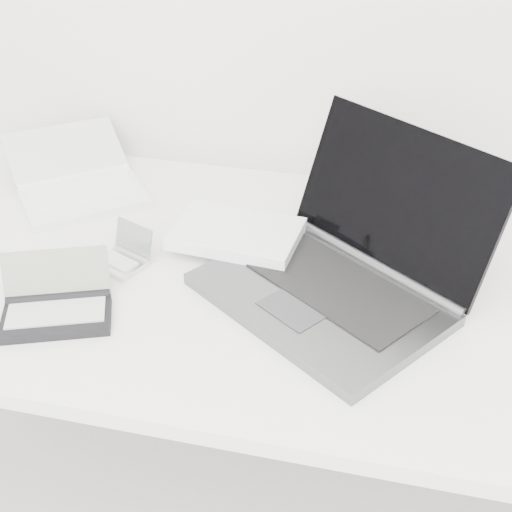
% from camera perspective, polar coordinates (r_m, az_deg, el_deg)
% --- Properties ---
extents(desk, '(1.60, 0.80, 0.73)m').
position_cam_1_polar(desk, '(1.34, 1.64, -3.01)').
color(desk, white).
rests_on(desk, ground).
extents(laptop_large, '(0.61, 0.55, 0.26)m').
position_cam_1_polar(laptop_large, '(1.28, 5.15, -0.43)').
color(laptop_large, '#57595B').
rests_on(laptop_large, desk).
extents(netbook_open_white, '(0.40, 0.41, 0.09)m').
position_cam_1_polar(netbook_open_white, '(1.62, -14.02, 5.60)').
color(netbook_open_white, white).
rests_on(netbook_open_white, desk).
extents(pda_silver, '(0.11, 0.11, 0.07)m').
position_cam_1_polar(pda_silver, '(1.36, -10.52, -0.11)').
color(pda_silver, silver).
rests_on(pda_silver, desk).
extents(palmtop_charcoal, '(0.22, 0.19, 0.10)m').
position_cam_1_polar(palmtop_charcoal, '(1.25, -15.66, -3.92)').
color(palmtop_charcoal, black).
rests_on(palmtop_charcoal, desk).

